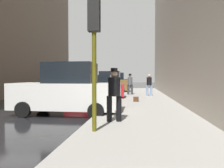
# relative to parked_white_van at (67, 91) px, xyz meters

# --- Properties ---
(ground_plane) EXTENTS (120.00, 120.00, 0.00)m
(ground_plane) POSITION_rel_parked_white_van_xyz_m (-2.65, 0.81, -1.03)
(ground_plane) COLOR black
(sidewalk) EXTENTS (4.00, 40.00, 0.15)m
(sidewalk) POSITION_rel_parked_white_van_xyz_m (3.35, 0.81, -0.96)
(sidewalk) COLOR gray
(sidewalk) RESTS_ON ground_plane
(parked_white_van) EXTENTS (4.62, 2.10, 2.25)m
(parked_white_van) POSITION_rel_parked_white_van_xyz_m (0.00, 0.00, 0.00)
(parked_white_van) COLOR silver
(parked_white_van) RESTS_ON ground_plane
(parked_red_hatchback) EXTENTS (4.26, 2.17, 1.79)m
(parked_red_hatchback) POSITION_rel_parked_white_van_xyz_m (0.00, 6.62, -0.18)
(parked_red_hatchback) COLOR #B2191E
(parked_red_hatchback) RESTS_ON ground_plane
(parked_bronze_suv) EXTENTS (4.61, 2.08, 2.25)m
(parked_bronze_suv) POSITION_rel_parked_white_van_xyz_m (0.00, 13.46, 0.00)
(parked_bronze_suv) COLOR brown
(parked_bronze_suv) RESTS_ON ground_plane
(parked_black_suv) EXTENTS (4.64, 2.15, 2.25)m
(parked_black_suv) POSITION_rel_parked_white_van_xyz_m (-0.00, 20.49, 0.00)
(parked_black_suv) COLOR black
(parked_black_suv) RESTS_ON ground_plane
(fire_hydrant) EXTENTS (0.42, 0.22, 0.70)m
(fire_hydrant) POSITION_rel_parked_white_van_xyz_m (1.80, 6.88, -0.54)
(fire_hydrant) COLOR red
(fire_hydrant) RESTS_ON sidewalk
(traffic_light) EXTENTS (0.32, 0.32, 3.60)m
(traffic_light) POSITION_rel_parked_white_van_xyz_m (1.85, -3.34, 1.73)
(traffic_light) COLOR #514C0F
(traffic_light) RESTS_ON sidewalk
(pedestrian_with_fedora) EXTENTS (0.53, 0.48, 1.78)m
(pedestrian_with_fedora) POSITION_rel_parked_white_van_xyz_m (2.25, -1.98, 0.10)
(pedestrian_with_fedora) COLOR black
(pedestrian_with_fedora) RESTS_ON sidewalk
(pedestrian_in_jeans) EXTENTS (0.51, 0.42, 1.71)m
(pedestrian_in_jeans) POSITION_rel_parked_white_van_xyz_m (3.96, 8.40, 0.07)
(pedestrian_in_jeans) COLOR #728CB2
(pedestrian_in_jeans) RESTS_ON sidewalk
(pedestrian_with_beanie) EXTENTS (0.50, 0.40, 1.78)m
(pedestrian_with_beanie) POSITION_rel_parked_white_van_xyz_m (2.40, 9.54, 0.10)
(pedestrian_with_beanie) COLOR #333338
(pedestrian_with_beanie) RESTS_ON sidewalk
(duffel_bag) EXTENTS (0.32, 0.44, 0.28)m
(duffel_bag) POSITION_rel_parked_white_van_xyz_m (2.94, 4.14, -0.74)
(duffel_bag) COLOR #472D19
(duffel_bag) RESTS_ON sidewalk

